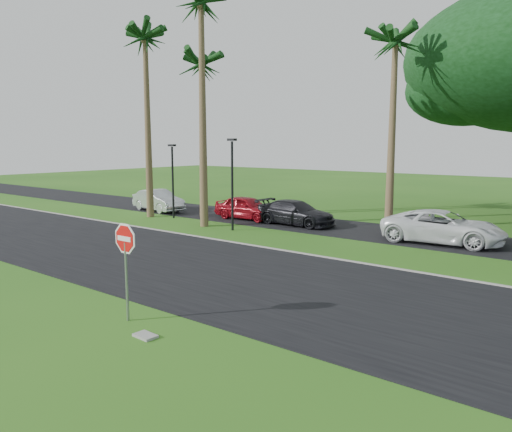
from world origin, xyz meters
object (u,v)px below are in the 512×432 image
Objects in this scene: car_red at (247,208)px; car_minivan at (443,227)px; car_silver at (158,201)px; car_dark at (296,213)px; stop_sign_near at (126,252)px.

car_minivan is at bearing -92.28° from car_red.
car_minivan reaches higher than car_silver.
car_minivan reaches higher than car_dark.
car_silver is at bearing 95.13° from car_red.
stop_sign_near is 20.45m from car_silver.
stop_sign_near is 0.66× the size of car_red.
stop_sign_near is at bearing -153.02° from car_red.
car_dark is at bearing -90.66° from car_red.
car_red is (6.76, 0.86, -0.01)m from car_silver.
car_minivan is at bearing -90.00° from car_dark.
car_dark is at bearing 84.31° from car_minivan.
stop_sign_near is 15.66m from car_dark.
car_silver is 10.14m from car_dark.
stop_sign_near is at bearing -124.58° from car_silver.
car_dark is 7.90m from car_minivan.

